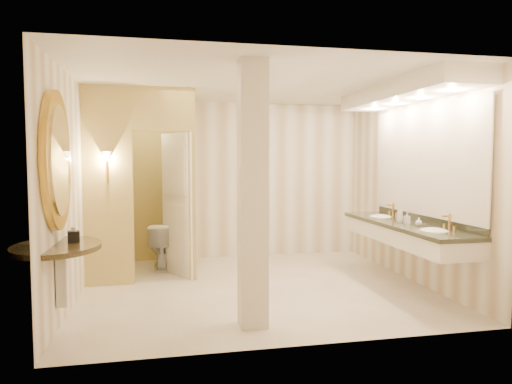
# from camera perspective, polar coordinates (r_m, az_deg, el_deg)

# --- Properties ---
(floor) EXTENTS (4.50, 4.50, 0.00)m
(floor) POSITION_cam_1_polar(r_m,az_deg,el_deg) (6.27, -0.10, -11.78)
(floor) COLOR white
(floor) RESTS_ON ground
(ceiling) EXTENTS (4.50, 4.50, 0.00)m
(ceiling) POSITION_cam_1_polar(r_m,az_deg,el_deg) (6.11, -0.11, 13.38)
(ceiling) COLOR silver
(ceiling) RESTS_ON wall_back
(wall_back) EXTENTS (4.50, 0.02, 2.70)m
(wall_back) POSITION_cam_1_polar(r_m,az_deg,el_deg) (8.01, -2.92, 1.46)
(wall_back) COLOR white
(wall_back) RESTS_ON floor
(wall_front) EXTENTS (4.50, 0.02, 2.70)m
(wall_front) POSITION_cam_1_polar(r_m,az_deg,el_deg) (4.10, 5.40, -0.97)
(wall_front) COLOR white
(wall_front) RESTS_ON floor
(wall_left) EXTENTS (0.02, 4.00, 2.70)m
(wall_left) POSITION_cam_1_polar(r_m,az_deg,el_deg) (6.02, -21.61, 0.35)
(wall_left) COLOR white
(wall_left) RESTS_ON floor
(wall_right) EXTENTS (0.02, 4.00, 2.70)m
(wall_right) POSITION_cam_1_polar(r_m,az_deg,el_deg) (6.85, 18.69, 0.83)
(wall_right) COLOR white
(wall_right) RESTS_ON floor
(toilet_closet) EXTENTS (1.50, 1.55, 2.70)m
(toilet_closet) POSITION_cam_1_polar(r_m,az_deg,el_deg) (6.89, -10.95, 1.27)
(toilet_closet) COLOR #D9C772
(toilet_closet) RESTS_ON floor
(wall_sconce) EXTENTS (0.14, 0.14, 0.42)m
(wall_sconce) POSITION_cam_1_polar(r_m,az_deg,el_deg) (6.39, -18.14, 4.05)
(wall_sconce) COLOR #B5863A
(wall_sconce) RESTS_ON toilet_closet
(vanity) EXTENTS (0.75, 2.72, 2.09)m
(vanity) POSITION_cam_1_polar(r_m,az_deg,el_deg) (6.36, 18.44, 3.12)
(vanity) COLOR silver
(vanity) RESTS_ON floor
(console_shelf) EXTENTS (1.05, 1.05, 1.97)m
(console_shelf) POSITION_cam_1_polar(r_m,az_deg,el_deg) (4.86, -23.61, -0.55)
(console_shelf) COLOR black
(console_shelf) RESTS_ON floor
(pillar) EXTENTS (0.28, 0.28, 2.70)m
(pillar) POSITION_cam_1_polar(r_m,az_deg,el_deg) (4.62, -0.41, -0.40)
(pillar) COLOR silver
(pillar) RESTS_ON floor
(tissue_box) EXTENTS (0.14, 0.14, 0.11)m
(tissue_box) POSITION_cam_1_polar(r_m,az_deg,el_deg) (4.99, -21.84, -5.20)
(tissue_box) COLOR black
(tissue_box) RESTS_ON console_shelf
(toilet) EXTENTS (0.42, 0.72, 0.72)m
(toilet) POSITION_cam_1_polar(r_m,az_deg,el_deg) (7.38, -11.76, -6.56)
(toilet) COLOR white
(toilet) RESTS_ON floor
(soap_bottle_a) EXTENTS (0.07, 0.07, 0.15)m
(soap_bottle_a) POSITION_cam_1_polar(r_m,az_deg,el_deg) (6.30, 18.34, -3.09)
(soap_bottle_a) COLOR beige
(soap_bottle_a) RESTS_ON vanity
(soap_bottle_b) EXTENTS (0.10, 0.10, 0.10)m
(soap_bottle_b) POSITION_cam_1_polar(r_m,az_deg,el_deg) (6.13, 19.68, -3.51)
(soap_bottle_b) COLOR silver
(soap_bottle_b) RESTS_ON vanity
(soap_bottle_c) EXTENTS (0.09, 0.09, 0.22)m
(soap_bottle_c) POSITION_cam_1_polar(r_m,az_deg,el_deg) (6.37, 17.54, -2.68)
(soap_bottle_c) COLOR #C6B28C
(soap_bottle_c) RESTS_ON vanity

